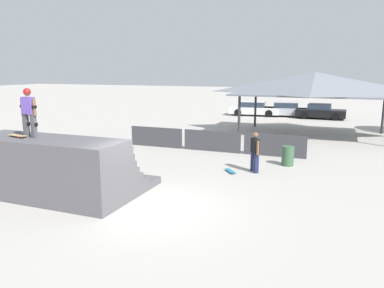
{
  "coord_description": "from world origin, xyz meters",
  "views": [
    {
      "loc": [
        5.16,
        -9.45,
        4.09
      ],
      "look_at": [
        -0.44,
        4.65,
        1.08
      ],
      "focal_mm": 35.0,
      "sensor_mm": 36.0,
      "label": 1
    }
  ],
  "objects_px": {
    "skateboard_on_deck": "(18,136)",
    "bystander_walking": "(255,150)",
    "skater_on_deck": "(28,109)",
    "parked_car_black": "(320,112)",
    "skateboard_on_ground": "(230,171)",
    "parked_car_white": "(254,109)",
    "parked_car_silver": "(287,110)",
    "trash_bin": "(288,156)"
  },
  "relations": [
    {
      "from": "bystander_walking",
      "to": "parked_car_silver",
      "type": "distance_m",
      "value": 19.51
    },
    {
      "from": "skater_on_deck",
      "to": "parked_car_silver",
      "type": "height_order",
      "value": "skater_on_deck"
    },
    {
      "from": "skateboard_on_deck",
      "to": "skateboard_on_ground",
      "type": "distance_m",
      "value": 7.95
    },
    {
      "from": "skateboard_on_deck",
      "to": "bystander_walking",
      "type": "relative_size",
      "value": 0.49
    },
    {
      "from": "skateboard_on_ground",
      "to": "parked_car_silver",
      "type": "bearing_deg",
      "value": 142.8
    },
    {
      "from": "skateboard_on_deck",
      "to": "parked_car_black",
      "type": "xyz_separation_m",
      "value": [
        7.99,
        24.63,
        -1.42
      ]
    },
    {
      "from": "parked_car_silver",
      "to": "bystander_walking",
      "type": "bearing_deg",
      "value": -92.11
    },
    {
      "from": "skateboard_on_deck",
      "to": "trash_bin",
      "type": "xyz_separation_m",
      "value": [
        7.58,
        7.33,
        -1.6
      ]
    },
    {
      "from": "trash_bin",
      "to": "parked_car_silver",
      "type": "height_order",
      "value": "parked_car_silver"
    },
    {
      "from": "skater_on_deck",
      "to": "parked_car_silver",
      "type": "distance_m",
      "value": 25.61
    },
    {
      "from": "bystander_walking",
      "to": "skateboard_on_deck",
      "type": "bearing_deg",
      "value": 96.72
    },
    {
      "from": "skateboard_on_ground",
      "to": "parked_car_white",
      "type": "bearing_deg",
      "value": 151.17
    },
    {
      "from": "trash_bin",
      "to": "skater_on_deck",
      "type": "bearing_deg",
      "value": -135.06
    },
    {
      "from": "skateboard_on_ground",
      "to": "trash_bin",
      "type": "relative_size",
      "value": 0.84
    },
    {
      "from": "skateboard_on_ground",
      "to": "skater_on_deck",
      "type": "bearing_deg",
      "value": -83.74
    },
    {
      "from": "skateboard_on_ground",
      "to": "parked_car_white",
      "type": "height_order",
      "value": "parked_car_white"
    },
    {
      "from": "skater_on_deck",
      "to": "skateboard_on_deck",
      "type": "distance_m",
      "value": 0.94
    },
    {
      "from": "skateboard_on_ground",
      "to": "trash_bin",
      "type": "distance_m",
      "value": 2.86
    },
    {
      "from": "bystander_walking",
      "to": "parked_car_white",
      "type": "height_order",
      "value": "bystander_walking"
    },
    {
      "from": "skateboard_on_deck",
      "to": "parked_car_silver",
      "type": "bearing_deg",
      "value": 91.62
    },
    {
      "from": "skateboard_on_ground",
      "to": "parked_car_black",
      "type": "xyz_separation_m",
      "value": [
        2.41,
        19.33,
        0.54
      ]
    },
    {
      "from": "parked_car_white",
      "to": "parked_car_silver",
      "type": "distance_m",
      "value": 2.9
    },
    {
      "from": "trash_bin",
      "to": "skateboard_on_ground",
      "type": "bearing_deg",
      "value": -134.65
    },
    {
      "from": "parked_car_white",
      "to": "skateboard_on_ground",
      "type": "bearing_deg",
      "value": -85.2
    },
    {
      "from": "bystander_walking",
      "to": "parked_car_white",
      "type": "distance_m",
      "value": 19.48
    },
    {
      "from": "bystander_walking",
      "to": "parked_car_silver",
      "type": "relative_size",
      "value": 0.36
    },
    {
      "from": "trash_bin",
      "to": "parked_car_white",
      "type": "bearing_deg",
      "value": 106.94
    },
    {
      "from": "bystander_walking",
      "to": "parked_car_silver",
      "type": "bearing_deg",
      "value": -31.03
    },
    {
      "from": "skateboard_on_deck",
      "to": "parked_car_black",
      "type": "height_order",
      "value": "skateboard_on_deck"
    },
    {
      "from": "bystander_walking",
      "to": "trash_bin",
      "type": "xyz_separation_m",
      "value": [
        1.11,
        1.57,
        -0.49
      ]
    },
    {
      "from": "skater_on_deck",
      "to": "parked_car_white",
      "type": "height_order",
      "value": "skater_on_deck"
    },
    {
      "from": "skater_on_deck",
      "to": "parked_car_white",
      "type": "xyz_separation_m",
      "value": [
        1.88,
        24.63,
        -2.27
      ]
    },
    {
      "from": "skater_on_deck",
      "to": "bystander_walking",
      "type": "height_order",
      "value": "skater_on_deck"
    },
    {
      "from": "skateboard_on_ground",
      "to": "parked_car_black",
      "type": "relative_size",
      "value": 0.18
    },
    {
      "from": "bystander_walking",
      "to": "trash_bin",
      "type": "bearing_deg",
      "value": -70.34
    },
    {
      "from": "skater_on_deck",
      "to": "skateboard_on_deck",
      "type": "relative_size",
      "value": 1.96
    },
    {
      "from": "skater_on_deck",
      "to": "skateboard_on_deck",
      "type": "height_order",
      "value": "skater_on_deck"
    },
    {
      "from": "parked_car_white",
      "to": "parked_car_black",
      "type": "distance_m",
      "value": 5.74
    },
    {
      "from": "bystander_walking",
      "to": "skateboard_on_ground",
      "type": "bearing_deg",
      "value": 82.14
    },
    {
      "from": "skateboard_on_deck",
      "to": "trash_bin",
      "type": "bearing_deg",
      "value": 57.14
    },
    {
      "from": "skater_on_deck",
      "to": "parked_car_black",
      "type": "height_order",
      "value": "skater_on_deck"
    },
    {
      "from": "trash_bin",
      "to": "parked_car_white",
      "type": "xyz_separation_m",
      "value": [
        -5.32,
        17.46,
        0.18
      ]
    }
  ]
}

